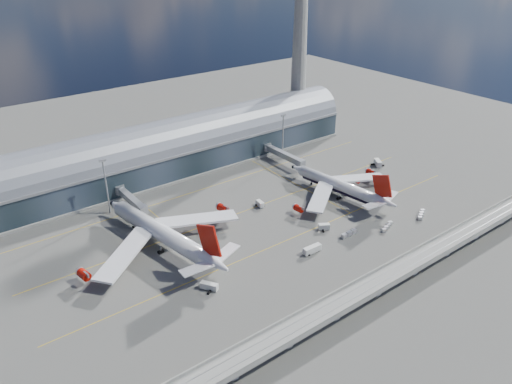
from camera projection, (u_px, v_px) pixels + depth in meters
ground at (275, 228)px, 210.10m from camera, size 500.00×500.00×0.00m
taxi_lines at (244, 208)px, 225.76m from camera, size 200.00×80.12×0.01m
terminal at (181, 148)px, 260.21m from camera, size 200.00×30.00×28.00m
control_tower at (300, 48)px, 291.28m from camera, size 19.00×19.00×103.00m
guideway at (378, 282)px, 168.72m from camera, size 220.00×8.50×7.20m
floodlight_mast_left at (106, 185)px, 215.91m from camera, size 3.00×0.70×25.70m
floodlight_mast_right at (283, 136)px, 269.84m from camera, size 3.00×0.70×25.70m
airliner_left at (164, 234)px, 194.05m from camera, size 69.88×73.54×22.45m
airliner_right at (340, 186)px, 234.51m from camera, size 57.94×60.59×19.22m
jet_bridge_left at (130, 198)px, 223.31m from camera, size 4.40×28.00×7.25m
jet_bridge_right at (282, 154)px, 269.03m from camera, size 4.40×32.00×7.25m
service_truck_0 at (209, 286)px, 173.11m from camera, size 5.14×6.43×2.61m
service_truck_1 at (324, 227)px, 208.67m from camera, size 5.06×4.20×2.68m
service_truck_2 at (312, 249)px, 193.33m from camera, size 7.95×2.64×2.86m
service_truck_3 at (378, 163)px, 267.13m from camera, size 5.71×7.04×3.24m
service_truck_4 at (260, 204)px, 226.73m from camera, size 2.74×4.77×2.63m
service_truck_5 at (161, 230)px, 205.67m from camera, size 7.00×4.68×3.16m
cargo_train_0 at (349, 234)px, 204.52m from camera, size 8.27×1.86×1.84m
cargo_train_1 at (387, 227)px, 209.84m from camera, size 9.12×4.39×1.53m
cargo_train_2 at (421, 215)px, 218.97m from camera, size 8.84×5.61×1.54m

